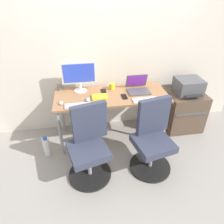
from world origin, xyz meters
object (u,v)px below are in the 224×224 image
office_chair_left (89,147)px  printer (188,86)px  coffee_mug (112,86)px  office_chair_right (152,140)px  side_cabinet (183,110)px  desktop_monitor (79,75)px  water_bottle_on_floor (47,146)px  open_laptop (138,87)px

office_chair_left → printer: (1.58, 0.74, 0.32)m
printer → coffee_mug: (-1.17, 0.09, 0.05)m
office_chair_right → coffee_mug: office_chair_right is taller
office_chair_left → side_cabinet: office_chair_left is taller
office_chair_right → desktop_monitor: (-0.84, 0.85, 0.58)m
side_cabinet → office_chair_left: bearing=-154.8°
office_chair_left → office_chair_right: bearing=0.0°
office_chair_left → water_bottle_on_floor: office_chair_left is taller
office_chair_right → water_bottle_on_floor: bearing=163.4°
office_chair_right → coffee_mug: bearing=114.3°
printer → water_bottle_on_floor: bearing=-171.2°
office_chair_left → side_cabinet: 1.75m
office_chair_right → printer: (0.79, 0.74, 0.32)m
desktop_monitor → office_chair_left: bearing=-87.0°
printer → open_laptop: bearing=-178.8°
open_laptop → office_chair_right: bearing=-88.9°
office_chair_right → water_bottle_on_floor: office_chair_right is taller
office_chair_right → open_laptop: (-0.01, 0.73, 0.38)m
office_chair_left → office_chair_right: (0.79, 0.00, 0.00)m
coffee_mug → office_chair_left: bearing=-116.7°
desktop_monitor → coffee_mug: size_ratio=5.22×
side_cabinet → open_laptop: open_laptop is taller
office_chair_right → side_cabinet: office_chair_right is taller
printer → desktop_monitor: (-1.63, 0.11, 0.26)m
printer → open_laptop: 0.81m
water_bottle_on_floor → coffee_mug: (1.00, 0.42, 0.65)m
printer → desktop_monitor: 1.65m
office_chair_left → water_bottle_on_floor: (-0.58, 0.41, -0.28)m
water_bottle_on_floor → open_laptop: 1.54m
open_laptop → printer: bearing=1.2°
office_chair_left → coffee_mug: bearing=63.3°
side_cabinet → desktop_monitor: (-1.63, 0.10, 0.69)m
water_bottle_on_floor → open_laptop: bearing=13.1°
coffee_mug → side_cabinet: bearing=-4.2°
side_cabinet → coffee_mug: size_ratio=6.78×
office_chair_left → desktop_monitor: bearing=93.0°
office_chair_left → coffee_mug: (0.42, 0.83, 0.37)m
printer → water_bottle_on_floor: printer is taller
office_chair_left → desktop_monitor: 1.03m
office_chair_left → printer: size_ratio=2.35×
water_bottle_on_floor → coffee_mug: coffee_mug is taller
water_bottle_on_floor → desktop_monitor: 1.10m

